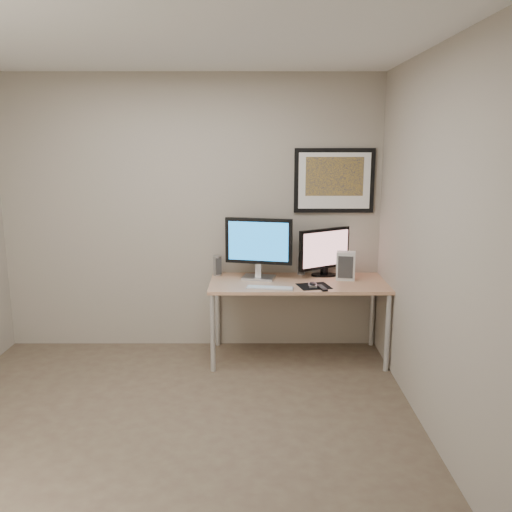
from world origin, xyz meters
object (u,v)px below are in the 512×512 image
object	(u,v)px
framed_art	(334,181)
speaker_right	(301,265)
desk	(298,289)
monitor_large	(259,246)
fan_unit	(346,266)
speaker_left	(217,266)
keyboard	(270,288)
monitor_tv	(325,251)

from	to	relation	value
framed_art	speaker_right	world-z (taller)	framed_art
desk	monitor_large	size ratio (longest dim) A/B	2.59
monitor_large	fan_unit	world-z (taller)	monitor_large
speaker_left	keyboard	size ratio (longest dim) A/B	0.47
desk	framed_art	xyz separation A→B (m)	(0.35, 0.33, 0.96)
monitor_tv	keyboard	size ratio (longest dim) A/B	1.25
desk	monitor_tv	world-z (taller)	monitor_tv
monitor_large	fan_unit	size ratio (longest dim) A/B	2.38
desk	monitor_tv	distance (m)	0.46
monitor_tv	speaker_right	size ratio (longest dim) A/B	2.70
keyboard	speaker_left	bearing A→B (deg)	145.24
monitor_tv	speaker_left	bearing A→B (deg)	146.69
framed_art	keyboard	bearing A→B (deg)	-137.10
monitor_large	speaker_right	size ratio (longest dim) A/B	3.26
monitor_tv	speaker_right	world-z (taller)	monitor_tv
monitor_large	speaker_right	distance (m)	0.49
framed_art	keyboard	distance (m)	1.22
speaker_right	fan_unit	xyz separation A→B (m)	(0.39, -0.20, 0.04)
framed_art	keyboard	xyz separation A→B (m)	(-0.61, -0.57, -0.88)
speaker_right	monitor_large	bearing A→B (deg)	-153.88
monitor_tv	fan_unit	xyz separation A→B (m)	(0.18, -0.13, -0.11)
monitor_large	desk	bearing A→B (deg)	-4.18
monitor_tv	speaker_left	world-z (taller)	monitor_tv
monitor_tv	keyboard	world-z (taller)	monitor_tv
speaker_right	framed_art	bearing A→B (deg)	13.20
desk	framed_art	distance (m)	1.07
desk	keyboard	size ratio (longest dim) A/B	3.91
monitor_large	fan_unit	distance (m)	0.82
desk	fan_unit	size ratio (longest dim) A/B	6.17
framed_art	monitor_tv	size ratio (longest dim) A/B	1.47
keyboard	fan_unit	world-z (taller)	fan_unit
framed_art	fan_unit	size ratio (longest dim) A/B	2.89
speaker_right	monitor_tv	bearing A→B (deg)	-13.90
fan_unit	speaker_right	bearing A→B (deg)	164.48
speaker_right	fan_unit	world-z (taller)	fan_unit
framed_art	monitor_large	xyz separation A→B (m)	(-0.71, -0.22, -0.58)
desk	speaker_left	world-z (taller)	speaker_left
desk	monitor_tv	bearing A→B (deg)	38.99
desk	speaker_right	xyz separation A→B (m)	(0.05, 0.28, 0.16)
monitor_large	fan_unit	xyz separation A→B (m)	(0.80, -0.02, -0.18)
monitor_large	framed_art	bearing A→B (deg)	30.01
monitor_large	keyboard	size ratio (longest dim) A/B	1.51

